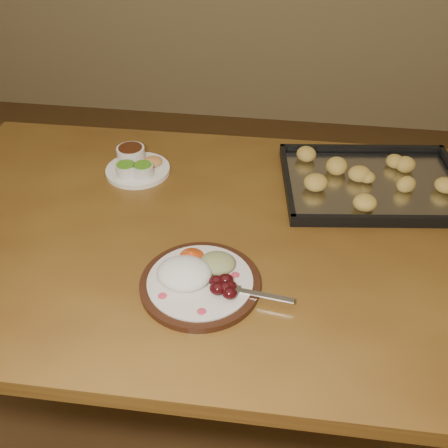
# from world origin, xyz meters

# --- Properties ---
(ground) EXTENTS (4.00, 4.00, 0.00)m
(ground) POSITION_xyz_m (0.00, 0.00, 0.00)
(ground) COLOR brown
(ground) RESTS_ON ground
(dining_table) EXTENTS (1.51, 0.92, 0.75)m
(dining_table) POSITION_xyz_m (0.29, -0.08, 0.65)
(dining_table) COLOR brown
(dining_table) RESTS_ON ground
(dinner_plate) EXTENTS (0.31, 0.24, 0.06)m
(dinner_plate) POSITION_xyz_m (0.27, -0.26, 0.77)
(dinner_plate) COLOR black
(dinner_plate) RESTS_ON dining_table
(condiment_saucer) EXTENTS (0.17, 0.17, 0.06)m
(condiment_saucer) POSITION_xyz_m (0.03, 0.14, 0.77)
(condiment_saucer) COLOR white
(condiment_saucer) RESTS_ON dining_table
(baking_tray) EXTENTS (0.50, 0.39, 0.05)m
(baking_tray) POSITION_xyz_m (0.65, 0.15, 0.77)
(baking_tray) COLOR black
(baking_tray) RESTS_ON dining_table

